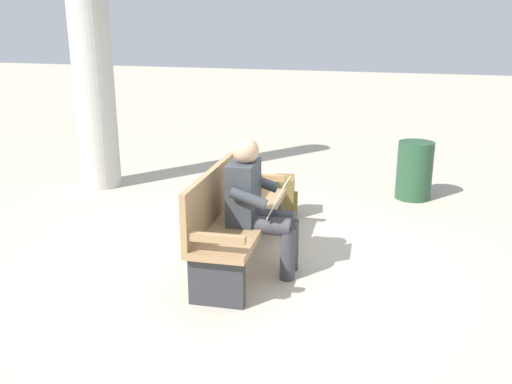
% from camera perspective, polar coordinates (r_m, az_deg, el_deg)
% --- Properties ---
extents(ground_plane, '(40.00, 40.00, 0.00)m').
position_cam_1_polar(ground_plane, '(5.10, -1.41, -7.19)').
color(ground_plane, '#B7AD99').
extents(bench_near, '(1.83, 0.62, 0.90)m').
position_cam_1_polar(bench_near, '(4.94, -2.24, -2.26)').
color(bench_near, '#9E7A51').
rests_on(bench_near, ground).
extents(person_seated, '(0.59, 0.59, 1.18)m').
position_cam_1_polar(person_seated, '(4.71, 0.06, -1.05)').
color(person_seated, '#33383D').
rests_on(person_seated, ground).
extents(backpack, '(0.32, 0.30, 0.45)m').
position_cam_1_polar(backpack, '(6.21, 2.96, -0.50)').
color(backpack, brown).
rests_on(backpack, ground).
extents(support_pillar, '(0.51, 0.51, 3.87)m').
position_cam_1_polar(support_pillar, '(7.42, -16.54, 15.15)').
color(support_pillar, '#B2AFA8').
rests_on(support_pillar, ground).
extents(trash_bin, '(0.43, 0.43, 0.70)m').
position_cam_1_polar(trash_bin, '(7.07, 15.79, 2.12)').
color(trash_bin, '#23472D').
rests_on(trash_bin, ground).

